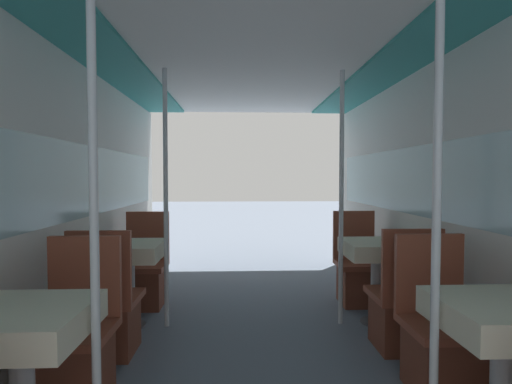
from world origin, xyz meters
TOP-DOWN VIEW (x-y plane):
  - wall_left at (-1.49, 1.78)m, footprint 0.05×6.37m
  - wall_right at (1.49, 1.78)m, footprint 0.05×6.37m
  - ceiling_panel at (0.00, 1.78)m, footprint 2.98×6.37m
  - dining_table_left_0 at (-1.12, 0.65)m, footprint 0.58×0.58m
  - chair_left_far_0 at (-1.12, 1.22)m, footprint 0.45×0.45m
  - support_pole_left_0 at (-0.79, 0.65)m, footprint 0.04×0.04m
  - dining_table_left_1 at (-1.12, 2.40)m, footprint 0.58×0.58m
  - chair_left_near_1 at (-1.12, 1.83)m, footprint 0.45×0.45m
  - chair_left_far_1 at (-1.12, 2.97)m, footprint 0.45×0.45m
  - support_pole_left_1 at (-0.79, 2.40)m, footprint 0.04×0.04m
  - dining_table_right_0 at (1.12, 0.65)m, footprint 0.58×0.58m
  - chair_right_far_0 at (1.12, 1.22)m, footprint 0.45×0.45m
  - support_pole_right_0 at (0.79, 0.65)m, footprint 0.04×0.04m
  - dining_table_right_1 at (1.12, 2.40)m, footprint 0.58×0.58m
  - chair_right_near_1 at (1.12, 1.83)m, footprint 0.45×0.45m
  - chair_right_far_1 at (1.12, 2.97)m, footprint 0.45×0.45m
  - support_pole_right_1 at (0.79, 2.40)m, footprint 0.04×0.04m

SIDE VIEW (x-z plane):
  - chair_left_far_0 at x=-1.12m, z-range -0.20..0.77m
  - chair_left_near_1 at x=-1.12m, z-range -0.20..0.77m
  - chair_left_far_1 at x=-1.12m, z-range -0.20..0.77m
  - chair_right_far_0 at x=1.12m, z-range -0.20..0.77m
  - chair_right_near_1 at x=1.12m, z-range -0.20..0.77m
  - chair_right_far_1 at x=1.12m, z-range -0.20..0.77m
  - dining_table_left_0 at x=-1.12m, z-range 0.26..1.01m
  - dining_table_left_1 at x=-1.12m, z-range 0.26..1.01m
  - dining_table_right_0 at x=1.12m, z-range 0.26..1.01m
  - dining_table_right_1 at x=1.12m, z-range 0.26..1.01m
  - support_pole_left_0 at x=-0.79m, z-range 0.00..2.29m
  - support_pole_left_1 at x=-0.79m, z-range 0.00..2.29m
  - support_pole_right_0 at x=0.79m, z-range 0.00..2.29m
  - support_pole_right_1 at x=0.79m, z-range 0.00..2.29m
  - wall_left at x=-1.49m, z-range 0.02..2.31m
  - wall_right at x=1.49m, z-range 0.02..2.31m
  - ceiling_panel at x=0.00m, z-range 2.30..2.37m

